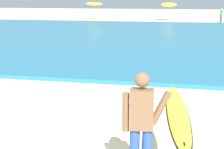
% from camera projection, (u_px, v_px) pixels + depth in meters
% --- Properties ---
extents(sea, '(120.00, 28.00, 0.14)m').
position_uv_depth(sea, '(152.00, 36.00, 24.51)').
color(sea, teal).
rests_on(sea, ground).
extents(surfer_with_board, '(1.09, 2.39, 1.73)m').
position_uv_depth(surfer_with_board, '(158.00, 120.00, 4.99)').
color(surfer_with_board, '#284CA3').
rests_on(surfer_with_board, ground).
extents(beach_umbrella_0, '(2.15, 2.18, 2.27)m').
position_uv_depth(beach_umbrella_0, '(94.00, 4.00, 42.68)').
color(beach_umbrella_0, beige).
rests_on(beach_umbrella_0, ground).
extents(beach_umbrella_1, '(1.90, 1.92, 2.20)m').
position_uv_depth(beach_umbrella_1, '(169.00, 5.00, 42.02)').
color(beach_umbrella_1, beige).
rests_on(beach_umbrella_1, ground).
extents(beachgoer_near_row_left, '(0.32, 0.20, 1.58)m').
position_uv_depth(beachgoer_near_row_left, '(221.00, 15.00, 38.40)').
color(beachgoer_near_row_left, '#383842').
rests_on(beachgoer_near_row_left, ground).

